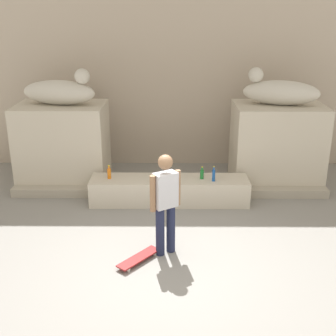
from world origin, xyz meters
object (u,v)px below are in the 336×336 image
Objects in this scene: statue_reclining_right at (279,92)px; bottle_orange at (109,173)px; bottle_green at (202,174)px; skater at (165,201)px; skateboard at (139,258)px; bottle_blue at (214,175)px; statue_reclining_left at (60,91)px.

statue_reclining_right reaches higher than bottle_orange.
skater is at bearing -109.57° from bottle_green.
statue_reclining_right reaches higher than skateboard.
bottle_orange is at bearing 176.43° from bottle_blue.
bottle_blue is at bearing -29.42° from bottle_green.
statue_reclining_left is at bearing 159.14° from bottle_blue.
skater is 6.49× the size of bottle_green.
bottle_blue is (0.22, -0.12, 0.03)m from bottle_green.
bottle_orange is (-1.16, 1.99, -0.30)m from skater.
statue_reclining_left is 3.99m from skater.
bottle_blue is (0.93, 1.86, -0.28)m from skater.
statue_reclining_right is 6.02× the size of bottle_orange.
statue_reclining_right is at bearing 11.11° from statue_reclining_left.
statue_reclining_left is 2.26× the size of skateboard.
bottle_green is at bearing 150.58° from bottle_blue.
skateboard is at bearing -178.72° from skater.
statue_reclining_right is (4.65, 0.02, 0.00)m from statue_reclining_left.
bottle_orange is at bearing -33.35° from statue_reclining_left.
skater reaches higher than bottle_green.
statue_reclining_right is at bearing 0.04° from skateboard.
statue_reclining_left is 5.42× the size of bottle_blue.
skater is 2.09m from bottle_blue.
statue_reclining_left is 0.99× the size of statue_reclining_right.
skateboard is at bearing -71.86° from bottle_orange.
bottle_orange is at bearing 30.93° from statue_reclining_right.
bottle_blue is at bearing 31.33° from skater.
statue_reclining_left reaches higher than bottle_blue.
skater is 2.32m from bottle_orange.
bottle_green is at bearing 38.27° from skater.
statue_reclining_right is 4.81m from skateboard.
skater reaches higher than bottle_orange.
skateboard is 2.89× the size of bottle_green.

